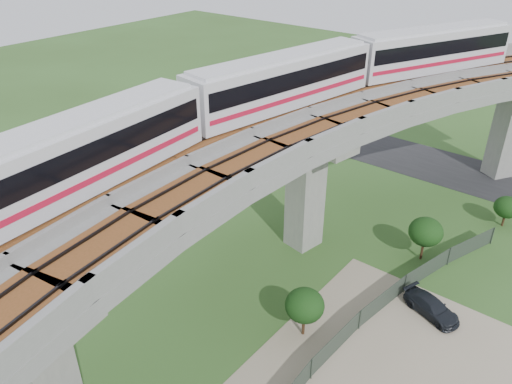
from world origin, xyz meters
TOP-DOWN VIEW (x-y plane):
  - ground at (0.00, 0.00)m, footprint 160.00×160.00m
  - asphalt_road at (0.00, 30.00)m, footprint 60.00×8.00m
  - viaduct at (3.84, 0.00)m, footprint 19.58×73.98m
  - metro_train at (0.37, 1.69)m, footprint 11.38×61.31m
  - fence at (9.75, 0.00)m, footprint 3.87×38.73m
  - tree_0 at (12.20, 22.53)m, footprint 2.03×2.03m
  - tree_1 at (8.82, 14.12)m, footprint 2.43×2.43m
  - tree_2 at (6.29, 2.49)m, footprint 2.33×2.33m
  - car_dark at (11.61, 8.95)m, footprint 4.07×2.68m

SIDE VIEW (x-z plane):
  - ground at x=0.00m, z-range 0.00..0.00m
  - asphalt_road at x=0.00m, z-range 0.00..0.03m
  - car_dark at x=11.61m, z-range 0.04..1.14m
  - fence at x=9.75m, z-range 0.00..1.50m
  - tree_0 at x=12.20m, z-range 0.43..3.04m
  - tree_2 at x=6.29m, z-range 0.63..3.89m
  - tree_1 at x=8.82m, z-range 0.67..4.07m
  - viaduct at x=3.84m, z-range 3.35..14.75m
  - metro_train at x=0.37m, z-range 10.49..14.13m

